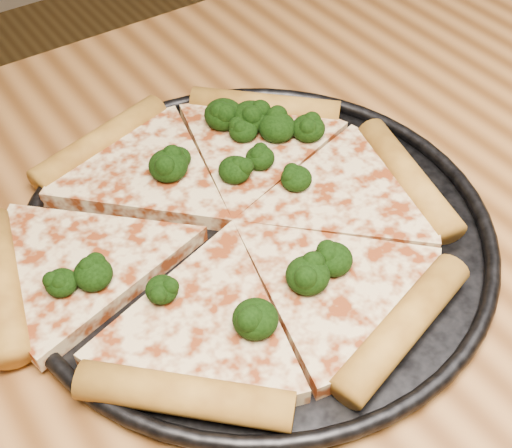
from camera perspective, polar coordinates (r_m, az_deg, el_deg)
dining_table at (r=0.60m, az=6.01°, el=-11.67°), size 1.20×0.90×0.75m
pizza_pan at (r=0.56m, az=-0.00°, el=-0.58°), size 0.38×0.38×0.02m
pizza at (r=0.56m, az=-2.26°, el=0.01°), size 0.39×0.37×0.03m
broccoli_florets at (r=0.58m, az=-1.42°, el=3.54°), size 0.28×0.24×0.03m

